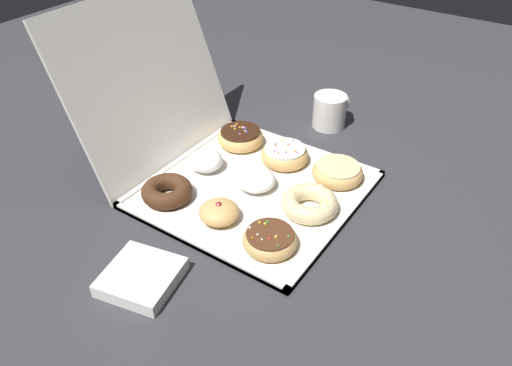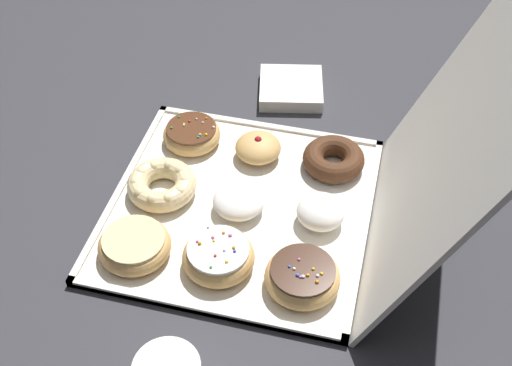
# 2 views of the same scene
# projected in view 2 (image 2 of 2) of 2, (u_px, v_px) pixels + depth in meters

# --- Properties ---
(ground_plane) EXTENTS (3.00, 3.00, 0.00)m
(ground_plane) POSITION_uv_depth(u_px,v_px,m) (240.00, 210.00, 1.17)
(ground_plane) COLOR #333338
(donut_box) EXTENTS (0.44, 0.44, 0.01)m
(donut_box) POSITION_uv_depth(u_px,v_px,m) (240.00, 208.00, 1.17)
(donut_box) COLOR silver
(donut_box) RESTS_ON ground
(box_lid_open) EXTENTS (0.44, 0.15, 0.39)m
(box_lid_open) POSITION_uv_depth(u_px,v_px,m) (435.00, 158.00, 0.98)
(box_lid_open) COLOR silver
(box_lid_open) RESTS_ON ground
(sprinkle_donut_0) EXTENTS (0.11, 0.11, 0.04)m
(sprinkle_donut_0) POSITION_uv_depth(u_px,v_px,m) (192.00, 134.00, 1.27)
(sprinkle_donut_0) COLOR tan
(sprinkle_donut_0) RESTS_ON donut_box
(cruller_donut_1) EXTENTS (0.12, 0.12, 0.04)m
(cruller_donut_1) POSITION_uv_depth(u_px,v_px,m) (161.00, 186.00, 1.17)
(cruller_donut_1) COLOR beige
(cruller_donut_1) RESTS_ON donut_box
(glazed_ring_donut_2) EXTENTS (0.12, 0.12, 0.04)m
(glazed_ring_donut_2) POSITION_uv_depth(u_px,v_px,m) (135.00, 245.00, 1.08)
(glazed_ring_donut_2) COLOR tan
(glazed_ring_donut_2) RESTS_ON donut_box
(jelly_filled_donut_3) EXTENTS (0.08, 0.08, 0.05)m
(jelly_filled_donut_3) POSITION_uv_depth(u_px,v_px,m) (256.00, 147.00, 1.24)
(jelly_filled_donut_3) COLOR tan
(jelly_filled_donut_3) RESTS_ON donut_box
(powdered_filled_donut_4) EXTENTS (0.09, 0.09, 0.04)m
(powdered_filled_donut_4) POSITION_uv_depth(u_px,v_px,m) (239.00, 201.00, 1.14)
(powdered_filled_donut_4) COLOR white
(powdered_filled_donut_4) RESTS_ON donut_box
(sprinkle_donut_5) EXTENTS (0.12, 0.12, 0.04)m
(sprinkle_donut_5) POSITION_uv_depth(u_px,v_px,m) (217.00, 256.00, 1.06)
(sprinkle_donut_5) COLOR tan
(sprinkle_donut_5) RESTS_ON donut_box
(chocolate_cake_ring_donut_6) EXTENTS (0.11, 0.11, 0.04)m
(chocolate_cake_ring_donut_6) POSITION_uv_depth(u_px,v_px,m) (334.00, 159.00, 1.22)
(chocolate_cake_ring_donut_6) COLOR #472816
(chocolate_cake_ring_donut_6) RESTS_ON donut_box
(powdered_filled_donut_7) EXTENTS (0.08, 0.08, 0.05)m
(powdered_filled_donut_7) POSITION_uv_depth(u_px,v_px,m) (321.00, 212.00, 1.12)
(powdered_filled_donut_7) COLOR white
(powdered_filled_donut_7) RESTS_ON donut_box
(sprinkle_donut_8) EXTENTS (0.12, 0.12, 0.04)m
(sprinkle_donut_8) POSITION_uv_depth(u_px,v_px,m) (302.00, 276.00, 1.03)
(sprinkle_donut_8) COLOR tan
(sprinkle_donut_8) RESTS_ON donut_box
(napkin_stack) EXTENTS (0.15, 0.15, 0.03)m
(napkin_stack) POSITION_uv_depth(u_px,v_px,m) (291.00, 88.00, 1.39)
(napkin_stack) COLOR white
(napkin_stack) RESTS_ON ground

